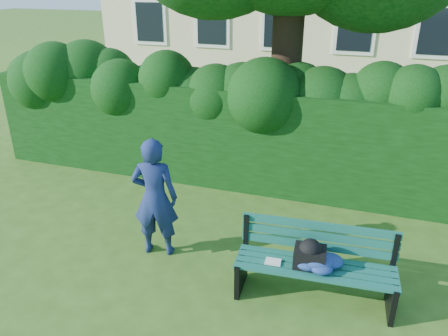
% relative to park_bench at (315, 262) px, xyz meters
% --- Properties ---
extents(ground, '(80.00, 80.00, 0.00)m').
position_rel_park_bench_xyz_m(ground, '(-1.52, 0.64, -0.50)').
color(ground, '#385A1B').
rests_on(ground, ground).
extents(hedge, '(10.00, 1.00, 1.80)m').
position_rel_park_bench_xyz_m(hedge, '(-1.52, 2.84, 0.40)').
color(hedge, black).
rests_on(hedge, ground).
extents(park_bench, '(1.86, 0.68, 0.89)m').
position_rel_park_bench_xyz_m(park_bench, '(0.00, 0.00, 0.00)').
color(park_bench, '#0F4B3F').
rests_on(park_bench, ground).
extents(man_reading, '(0.68, 0.52, 1.67)m').
position_rel_park_bench_xyz_m(man_reading, '(-2.16, 0.27, 0.34)').
color(man_reading, navy).
rests_on(man_reading, ground).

